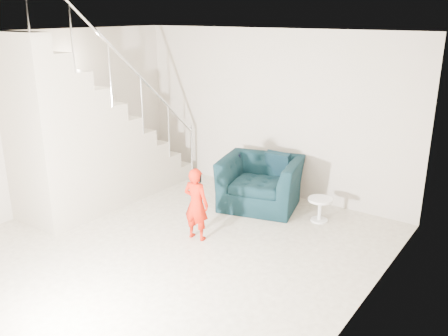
{
  "coord_description": "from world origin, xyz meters",
  "views": [
    {
      "loc": [
        3.8,
        -3.96,
        2.94
      ],
      "look_at": [
        0.15,
        1.2,
        0.85
      ],
      "focal_mm": 38.0,
      "sensor_mm": 36.0,
      "label": 1
    }
  ],
  "objects_px": {
    "armchair": "(260,183)",
    "staircase": "(86,148)",
    "toddler": "(196,204)",
    "side_table": "(320,206)"
  },
  "relations": [
    {
      "from": "toddler",
      "to": "side_table",
      "type": "distance_m",
      "value": 1.88
    },
    {
      "from": "armchair",
      "to": "toddler",
      "type": "distance_m",
      "value": 1.49
    },
    {
      "from": "armchair",
      "to": "staircase",
      "type": "height_order",
      "value": "staircase"
    },
    {
      "from": "armchair",
      "to": "staircase",
      "type": "bearing_deg",
      "value": -160.95
    },
    {
      "from": "armchair",
      "to": "side_table",
      "type": "xyz_separation_m",
      "value": [
        1.02,
        0.01,
        -0.15
      ]
    },
    {
      "from": "side_table",
      "to": "armchair",
      "type": "bearing_deg",
      "value": -179.71
    },
    {
      "from": "toddler",
      "to": "side_table",
      "type": "bearing_deg",
      "value": -132.15
    },
    {
      "from": "armchair",
      "to": "toddler",
      "type": "xyz_separation_m",
      "value": [
        -0.11,
        -1.48,
        0.11
      ]
    },
    {
      "from": "toddler",
      "to": "side_table",
      "type": "xyz_separation_m",
      "value": [
        1.13,
        1.48,
        -0.26
      ]
    },
    {
      "from": "armchair",
      "to": "side_table",
      "type": "distance_m",
      "value": 1.03
    }
  ]
}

